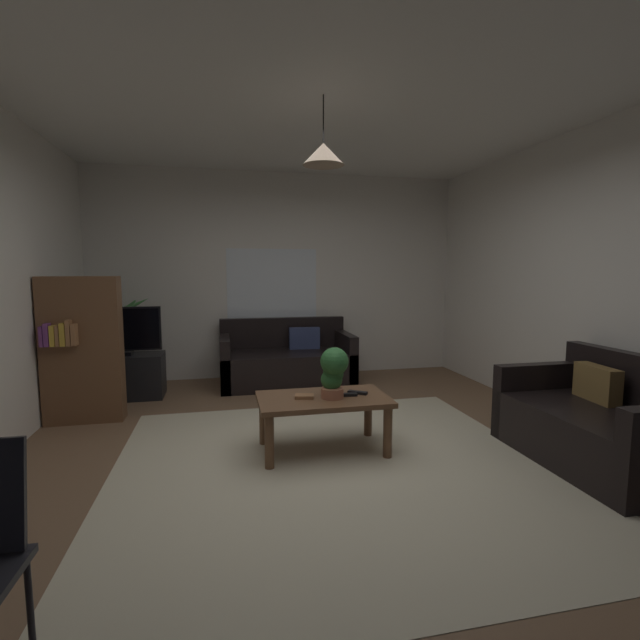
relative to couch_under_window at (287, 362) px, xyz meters
name	(u,v)px	position (x,y,z in m)	size (l,w,h in m)	color
floor	(328,459)	(-0.01, -2.37, -0.28)	(4.93, 5.71, 0.02)	brown
rug	(334,468)	(-0.01, -2.57, -0.27)	(3.20, 3.14, 0.01)	beige
wall_back	(280,276)	(-0.01, 0.51, 1.11)	(5.05, 0.06, 2.76)	silver
wall_right	(609,279)	(2.48, -2.37, 1.11)	(0.06, 5.71, 2.76)	silver
ceiling	(329,85)	(-0.01, -2.37, 2.50)	(4.93, 5.71, 0.02)	white
window_pane	(272,291)	(-0.12, 0.48, 0.90)	(1.22, 0.01, 1.14)	white
couch_under_window	(287,362)	(0.00, 0.00, 0.00)	(1.66, 0.85, 0.82)	black
couch_right_side	(599,428)	(1.97, -2.90, 0.00)	(0.85, 1.37, 0.82)	black
coffee_table	(323,406)	(-0.02, -2.23, 0.10)	(1.04, 0.60, 0.45)	brown
book_on_table_0	(304,396)	(-0.17, -2.23, 0.19)	(0.15, 0.10, 0.03)	#99663F
remote_on_table_0	(357,393)	(0.28, -2.20, 0.18)	(0.05, 0.16, 0.02)	black
remote_on_table_1	(347,395)	(0.18, -2.25, 0.18)	(0.05, 0.16, 0.02)	black
potted_plant_on_table	(333,371)	(0.06, -2.26, 0.39)	(0.22, 0.23, 0.41)	#B77051
tv_stand	(123,376)	(-1.92, -0.27, -0.02)	(0.90, 0.44, 0.50)	black
tv	(120,331)	(-1.92, -0.29, 0.51)	(0.88, 0.16, 0.55)	black
potted_palm_corner	(120,347)	(-2.03, 0.17, 0.24)	(0.81, 0.81, 1.19)	#B77051
bookshelf_corner	(82,349)	(-2.11, -1.05, 0.43)	(0.70, 0.31, 1.40)	brown
pendant_lamp	(323,154)	(-0.02, -2.23, 2.06)	(0.32, 0.32, 0.51)	black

